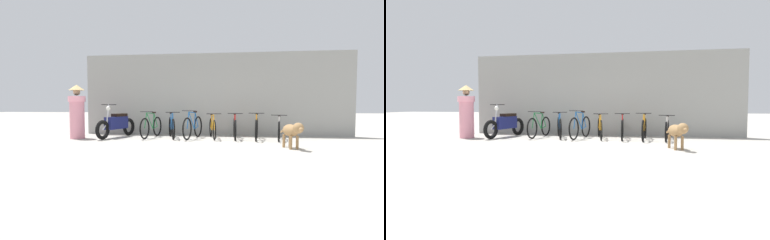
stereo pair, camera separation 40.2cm
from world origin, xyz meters
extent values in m
plane|color=#ADA89E|center=(0.00, 0.00, 0.00)|extent=(60.00, 60.00, 0.00)
cube|color=gray|center=(0.00, 3.40, 1.45)|extent=(9.44, 0.20, 2.90)
torus|color=black|center=(-2.10, 1.86, 0.34)|extent=(0.16, 0.67, 0.68)
torus|color=black|center=(-1.94, 2.84, 0.34)|extent=(0.16, 0.67, 0.68)
cylinder|color=#1E7238|center=(-2.04, 2.24, 0.56)|extent=(0.11, 0.49, 0.56)
cylinder|color=#1E7238|center=(-1.99, 2.52, 0.54)|extent=(0.05, 0.13, 0.51)
cylinder|color=#1E7238|center=(-2.03, 2.29, 0.81)|extent=(0.12, 0.57, 0.06)
cylinder|color=#1E7238|center=(-1.97, 2.66, 0.31)|extent=(0.09, 0.38, 0.08)
cylinder|color=#1E7238|center=(-1.96, 2.71, 0.57)|extent=(0.08, 0.30, 0.47)
cylinder|color=#1E7238|center=(-2.09, 1.93, 0.58)|extent=(0.06, 0.18, 0.50)
cube|color=black|center=(-1.98, 2.57, 0.82)|extent=(0.10, 0.19, 0.05)
cylinder|color=black|center=(-2.08, 2.00, 0.87)|extent=(0.46, 0.10, 0.02)
torus|color=black|center=(-1.18, 1.87, 0.33)|extent=(0.25, 0.65, 0.66)
torus|color=black|center=(-1.48, 2.83, 0.33)|extent=(0.25, 0.65, 0.66)
cylinder|color=#1959A5|center=(-1.30, 2.24, 0.55)|extent=(0.17, 0.49, 0.55)
cylinder|color=#1959A5|center=(-1.38, 2.52, 0.53)|extent=(0.06, 0.13, 0.50)
cylinder|color=#1959A5|center=(-1.31, 2.29, 0.79)|extent=(0.20, 0.57, 0.06)
cylinder|color=#1959A5|center=(-1.42, 2.65, 0.31)|extent=(0.14, 0.37, 0.08)
cylinder|color=#1959A5|center=(-1.44, 2.70, 0.55)|extent=(0.12, 0.30, 0.46)
cylinder|color=#1959A5|center=(-1.20, 1.94, 0.57)|extent=(0.08, 0.18, 0.49)
cube|color=black|center=(-1.40, 2.57, 0.81)|extent=(0.12, 0.19, 0.05)
cylinder|color=black|center=(-1.22, 2.01, 0.85)|extent=(0.45, 0.16, 0.02)
torus|color=black|center=(-0.73, 1.77, 0.35)|extent=(0.22, 0.70, 0.70)
torus|color=black|center=(-0.50, 2.71, 0.35)|extent=(0.22, 0.70, 0.70)
cylinder|color=#1959A5|center=(-0.64, 2.14, 0.58)|extent=(0.14, 0.47, 0.58)
cylinder|color=#1959A5|center=(-0.57, 2.41, 0.56)|extent=(0.06, 0.13, 0.53)
cylinder|color=#1959A5|center=(-0.63, 2.18, 0.85)|extent=(0.16, 0.55, 0.06)
cylinder|color=#1959A5|center=(-0.54, 2.53, 0.33)|extent=(0.11, 0.36, 0.08)
cylinder|color=#1959A5|center=(-0.53, 2.58, 0.59)|extent=(0.10, 0.29, 0.49)
cylinder|color=#1959A5|center=(-0.71, 1.84, 0.61)|extent=(0.07, 0.17, 0.52)
cube|color=black|center=(-0.56, 2.45, 0.86)|extent=(0.11, 0.19, 0.05)
cylinder|color=black|center=(-0.69, 1.91, 0.90)|extent=(0.45, 0.13, 0.02)
torus|color=black|center=(0.11, 1.84, 0.31)|extent=(0.15, 0.63, 0.63)
torus|color=black|center=(-0.08, 2.86, 0.31)|extent=(0.15, 0.63, 0.63)
cylinder|color=orange|center=(0.04, 2.23, 0.52)|extent=(0.12, 0.51, 0.52)
cylinder|color=orange|center=(-0.02, 2.53, 0.50)|extent=(0.05, 0.13, 0.48)
cylinder|color=orange|center=(0.03, 2.28, 0.76)|extent=(0.13, 0.59, 0.06)
cylinder|color=orange|center=(-0.04, 2.67, 0.29)|extent=(0.10, 0.39, 0.08)
cylinder|color=orange|center=(-0.05, 2.72, 0.53)|extent=(0.08, 0.31, 0.44)
cylinder|color=orange|center=(0.09, 1.91, 0.54)|extent=(0.06, 0.18, 0.47)
cube|color=black|center=(-0.03, 2.58, 0.77)|extent=(0.10, 0.19, 0.05)
cylinder|color=black|center=(0.08, 1.99, 0.81)|extent=(0.46, 0.11, 0.02)
torus|color=black|center=(0.74, 1.87, 0.32)|extent=(0.07, 0.64, 0.64)
torus|color=black|center=(0.72, 2.90, 0.32)|extent=(0.07, 0.64, 0.64)
cylinder|color=red|center=(0.73, 2.27, 0.53)|extent=(0.04, 0.51, 0.53)
cylinder|color=red|center=(0.73, 2.56, 0.51)|extent=(0.03, 0.13, 0.48)
cylinder|color=red|center=(0.73, 2.32, 0.77)|extent=(0.04, 0.60, 0.06)
cylinder|color=red|center=(0.72, 2.71, 0.29)|extent=(0.04, 0.39, 0.08)
cylinder|color=red|center=(0.72, 2.76, 0.53)|extent=(0.03, 0.31, 0.45)
cylinder|color=red|center=(0.74, 1.94, 0.55)|extent=(0.03, 0.18, 0.47)
cube|color=black|center=(0.72, 2.62, 0.78)|extent=(0.07, 0.18, 0.05)
cylinder|color=black|center=(0.73, 2.02, 0.82)|extent=(0.46, 0.03, 0.02)
torus|color=black|center=(1.35, 1.79, 0.32)|extent=(0.12, 0.65, 0.65)
torus|color=black|center=(1.46, 2.80, 0.32)|extent=(0.12, 0.65, 0.65)
cylinder|color=orange|center=(1.39, 2.18, 0.54)|extent=(0.08, 0.50, 0.54)
cylinder|color=orange|center=(1.42, 2.47, 0.52)|extent=(0.04, 0.13, 0.49)
cylinder|color=orange|center=(1.40, 2.23, 0.78)|extent=(0.09, 0.59, 0.06)
cylinder|color=orange|center=(1.44, 2.61, 0.30)|extent=(0.07, 0.39, 0.08)
cylinder|color=orange|center=(1.44, 2.66, 0.54)|extent=(0.06, 0.30, 0.45)
cylinder|color=orange|center=(1.36, 1.87, 0.56)|extent=(0.05, 0.18, 0.48)
cube|color=black|center=(1.43, 2.52, 0.79)|extent=(0.09, 0.19, 0.05)
cylinder|color=black|center=(1.37, 1.94, 0.84)|extent=(0.46, 0.07, 0.02)
torus|color=black|center=(2.01, 1.77, 0.30)|extent=(0.15, 0.61, 0.60)
torus|color=black|center=(2.16, 2.71, 0.30)|extent=(0.15, 0.61, 0.60)
cylinder|color=beige|center=(2.07, 2.14, 0.50)|extent=(0.10, 0.47, 0.50)
cylinder|color=beige|center=(2.11, 2.41, 0.48)|extent=(0.05, 0.13, 0.46)
cylinder|color=beige|center=(2.08, 2.18, 0.73)|extent=(0.11, 0.55, 0.06)
cylinder|color=beige|center=(2.13, 2.54, 0.28)|extent=(0.08, 0.36, 0.07)
cylinder|color=beige|center=(2.14, 2.58, 0.51)|extent=(0.07, 0.29, 0.42)
cylinder|color=beige|center=(2.02, 1.84, 0.52)|extent=(0.05, 0.17, 0.45)
cube|color=black|center=(2.12, 2.45, 0.74)|extent=(0.10, 0.19, 0.05)
cylinder|color=black|center=(2.04, 1.91, 0.78)|extent=(0.46, 0.10, 0.02)
torus|color=black|center=(-3.36, 1.55, 0.31)|extent=(0.28, 0.62, 0.61)
torus|color=black|center=(-2.98, 2.87, 0.31)|extent=(0.28, 0.62, 0.61)
cube|color=navy|center=(-3.17, 2.21, 0.49)|extent=(0.52, 0.96, 0.40)
cube|color=black|center=(-3.13, 2.37, 0.74)|extent=(0.39, 0.63, 0.10)
cylinder|color=silver|center=(-3.29, 1.80, 0.79)|extent=(0.09, 0.16, 0.61)
cylinder|color=silver|center=(-3.33, 1.65, 0.40)|extent=(0.10, 0.23, 0.21)
cylinder|color=black|center=(-3.27, 1.85, 1.09)|extent=(0.57, 0.19, 0.03)
sphere|color=silver|center=(-3.28, 1.82, 0.97)|extent=(0.17, 0.17, 0.14)
ellipsoid|color=#997247|center=(2.10, 0.46, 0.45)|extent=(0.47, 0.65, 0.31)
cylinder|color=#997247|center=(2.24, 0.31, 0.17)|extent=(0.09, 0.09, 0.34)
cylinder|color=#997247|center=(2.08, 0.26, 0.17)|extent=(0.09, 0.09, 0.34)
cylinder|color=#997247|center=(2.13, 0.65, 0.17)|extent=(0.09, 0.09, 0.34)
cylinder|color=#997247|center=(1.97, 0.60, 0.17)|extent=(0.09, 0.09, 0.34)
sphere|color=#997247|center=(2.21, 0.11, 0.54)|extent=(0.33, 0.33, 0.26)
ellipsoid|color=#997247|center=(2.25, 0.00, 0.52)|extent=(0.14, 0.17, 0.10)
cylinder|color=#997247|center=(1.98, 0.83, 0.42)|extent=(0.12, 0.26, 0.17)
cylinder|color=pink|center=(-4.30, 1.75, 0.68)|extent=(0.48, 0.48, 1.37)
cylinder|color=#FFA0B2|center=(-4.30, 1.75, 1.28)|extent=(0.57, 0.57, 0.18)
sphere|color=tan|center=(-4.30, 1.75, 1.50)|extent=(0.23, 0.23, 0.22)
cone|color=tan|center=(-4.30, 1.75, 1.64)|extent=(0.53, 0.53, 0.18)
camera|label=1|loc=(0.66, -7.28, 1.12)|focal=28.00mm
camera|label=2|loc=(1.05, -7.22, 1.12)|focal=28.00mm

